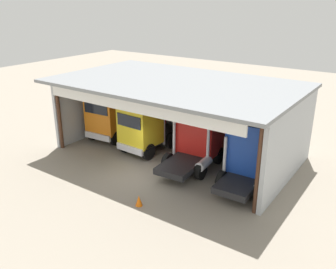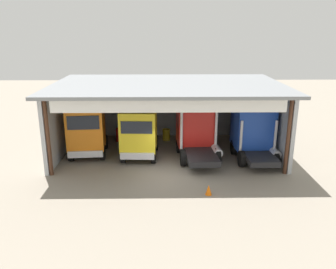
{
  "view_description": "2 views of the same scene",
  "coord_description": "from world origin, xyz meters",
  "px_view_note": "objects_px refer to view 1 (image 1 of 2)",
  "views": [
    {
      "loc": [
        12.36,
        -14.7,
        9.83
      ],
      "look_at": [
        0.0,
        2.91,
        1.68
      ],
      "focal_mm": 38.48,
      "sensor_mm": 36.0,
      "label": 1
    },
    {
      "loc": [
        -0.34,
        -19.51,
        8.59
      ],
      "look_at": [
        0.0,
        2.91,
        1.68
      ],
      "focal_mm": 37.29,
      "sensor_mm": 36.0,
      "label": 2
    }
  ],
  "objects_px": {
    "oil_drum": "(198,134)",
    "traffic_cone": "(139,201)",
    "truck_orange_right_bay": "(109,114)",
    "truck_yellow_center_right_bay": "(144,127)",
    "tool_cart": "(159,125)",
    "truck_red_center_bay": "(198,139)",
    "truck_blue_left_bay": "(253,151)"
  },
  "relations": [
    {
      "from": "truck_orange_right_bay",
      "to": "oil_drum",
      "type": "height_order",
      "value": "truck_orange_right_bay"
    },
    {
      "from": "truck_red_center_bay",
      "to": "oil_drum",
      "type": "relative_size",
      "value": 5.84
    },
    {
      "from": "truck_orange_right_bay",
      "to": "tool_cart",
      "type": "height_order",
      "value": "truck_orange_right_bay"
    },
    {
      "from": "truck_yellow_center_right_bay",
      "to": "oil_drum",
      "type": "distance_m",
      "value": 4.61
    },
    {
      "from": "truck_red_center_bay",
      "to": "truck_blue_left_bay",
      "type": "relative_size",
      "value": 1.09
    },
    {
      "from": "truck_orange_right_bay",
      "to": "truck_red_center_bay",
      "type": "xyz_separation_m",
      "value": [
        7.53,
        -0.01,
        -0.22
      ]
    },
    {
      "from": "truck_blue_left_bay",
      "to": "tool_cart",
      "type": "distance_m",
      "value": 10.2
    },
    {
      "from": "oil_drum",
      "to": "tool_cart",
      "type": "distance_m",
      "value": 3.47
    },
    {
      "from": "truck_orange_right_bay",
      "to": "oil_drum",
      "type": "bearing_deg",
      "value": -151.04
    },
    {
      "from": "truck_orange_right_bay",
      "to": "traffic_cone",
      "type": "height_order",
      "value": "truck_orange_right_bay"
    },
    {
      "from": "truck_yellow_center_right_bay",
      "to": "traffic_cone",
      "type": "relative_size",
      "value": 9.22
    },
    {
      "from": "truck_yellow_center_right_bay",
      "to": "tool_cart",
      "type": "xyz_separation_m",
      "value": [
        -1.59,
        3.89,
        -1.27
      ]
    },
    {
      "from": "oil_drum",
      "to": "traffic_cone",
      "type": "distance_m",
      "value": 9.76
    },
    {
      "from": "truck_orange_right_bay",
      "to": "truck_red_center_bay",
      "type": "distance_m",
      "value": 7.53
    },
    {
      "from": "truck_blue_left_bay",
      "to": "truck_yellow_center_right_bay",
      "type": "bearing_deg",
      "value": 178.23
    },
    {
      "from": "truck_orange_right_bay",
      "to": "traffic_cone",
      "type": "distance_m",
      "value": 9.79
    },
    {
      "from": "truck_orange_right_bay",
      "to": "tool_cart",
      "type": "distance_m",
      "value": 4.28
    },
    {
      "from": "truck_blue_left_bay",
      "to": "traffic_cone",
      "type": "xyz_separation_m",
      "value": [
        -3.67,
        -5.5,
        -1.68
      ]
    },
    {
      "from": "oil_drum",
      "to": "tool_cart",
      "type": "bearing_deg",
      "value": -178.4
    },
    {
      "from": "traffic_cone",
      "to": "tool_cart",
      "type": "bearing_deg",
      "value": 120.89
    },
    {
      "from": "truck_orange_right_bay",
      "to": "truck_yellow_center_right_bay",
      "type": "xyz_separation_m",
      "value": [
        3.58,
        -0.39,
        -0.16
      ]
    },
    {
      "from": "truck_red_center_bay",
      "to": "truck_blue_left_bay",
      "type": "distance_m",
      "value": 3.8
    },
    {
      "from": "truck_blue_left_bay",
      "to": "tool_cart",
      "type": "bearing_deg",
      "value": 155.56
    },
    {
      "from": "tool_cart",
      "to": "traffic_cone",
      "type": "height_order",
      "value": "tool_cart"
    },
    {
      "from": "truck_blue_left_bay",
      "to": "truck_red_center_bay",
      "type": "bearing_deg",
      "value": 172.37
    },
    {
      "from": "oil_drum",
      "to": "tool_cart",
      "type": "xyz_separation_m",
      "value": [
        -3.47,
        -0.1,
        0.05
      ]
    },
    {
      "from": "truck_yellow_center_right_bay",
      "to": "truck_blue_left_bay",
      "type": "distance_m",
      "value": 7.72
    },
    {
      "from": "truck_blue_left_bay",
      "to": "oil_drum",
      "type": "height_order",
      "value": "truck_blue_left_bay"
    },
    {
      "from": "truck_blue_left_bay",
      "to": "traffic_cone",
      "type": "height_order",
      "value": "truck_blue_left_bay"
    },
    {
      "from": "truck_yellow_center_right_bay",
      "to": "oil_drum",
      "type": "height_order",
      "value": "truck_yellow_center_right_bay"
    },
    {
      "from": "truck_orange_right_bay",
      "to": "truck_blue_left_bay",
      "type": "distance_m",
      "value": 11.3
    },
    {
      "from": "tool_cart",
      "to": "traffic_cone",
      "type": "relative_size",
      "value": 1.79
    }
  ]
}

